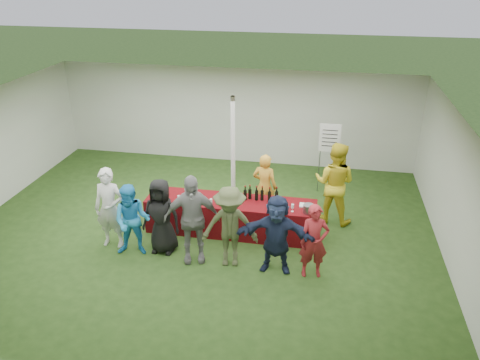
% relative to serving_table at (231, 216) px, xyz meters
% --- Properties ---
extents(ground, '(60.00, 60.00, 0.00)m').
position_rel_serving_table_xyz_m(ground, '(-0.66, -0.12, -0.38)').
color(ground, '#284719').
rests_on(ground, ground).
extents(tent, '(10.00, 10.00, 10.00)m').
position_rel_serving_table_xyz_m(tent, '(-0.16, 1.08, 0.98)').
color(tent, white).
rests_on(tent, ground).
extents(serving_table, '(3.60, 0.80, 0.75)m').
position_rel_serving_table_xyz_m(serving_table, '(0.00, 0.00, 0.00)').
color(serving_table, maroon).
rests_on(serving_table, ground).
extents(wine_bottles, '(0.73, 0.13, 0.32)m').
position_rel_serving_table_xyz_m(wine_bottles, '(0.60, 0.14, 0.50)').
color(wine_bottles, black).
rests_on(wine_bottles, serving_table).
extents(wine_glasses, '(2.75, 0.14, 0.16)m').
position_rel_serving_table_xyz_m(wine_glasses, '(-0.50, -0.26, 0.49)').
color(wine_glasses, silver).
rests_on(wine_glasses, serving_table).
extents(water_bottle, '(0.07, 0.07, 0.23)m').
position_rel_serving_table_xyz_m(water_bottle, '(-0.04, 0.08, 0.48)').
color(water_bottle, silver).
rests_on(water_bottle, serving_table).
extents(bar_towel, '(0.25, 0.18, 0.03)m').
position_rel_serving_table_xyz_m(bar_towel, '(1.57, 0.05, 0.39)').
color(bar_towel, white).
rests_on(bar_towel, serving_table).
extents(dump_bucket, '(0.22, 0.22, 0.18)m').
position_rel_serving_table_xyz_m(dump_bucket, '(1.63, -0.22, 0.46)').
color(dump_bucket, slate).
rests_on(dump_bucket, serving_table).
extents(wine_list_sign, '(0.50, 0.03, 1.80)m').
position_rel_serving_table_xyz_m(wine_list_sign, '(1.97, 2.30, 0.94)').
color(wine_list_sign, slate).
rests_on(wine_list_sign, ground).
extents(staff_pourer, '(0.63, 0.48, 1.54)m').
position_rel_serving_table_xyz_m(staff_pourer, '(0.62, 0.75, 0.40)').
color(staff_pourer, gold).
rests_on(staff_pourer, ground).
extents(staff_back, '(1.06, 0.92, 1.86)m').
position_rel_serving_table_xyz_m(staff_back, '(2.13, 0.89, 0.56)').
color(staff_back, gold).
rests_on(staff_back, ground).
extents(customer_0, '(0.63, 0.42, 1.70)m').
position_rel_serving_table_xyz_m(customer_0, '(-2.27, -0.95, 0.48)').
color(customer_0, silver).
rests_on(customer_0, ground).
extents(customer_1, '(0.81, 0.67, 1.50)m').
position_rel_serving_table_xyz_m(customer_1, '(-1.72, -1.16, 0.37)').
color(customer_1, '#248FD5').
rests_on(customer_1, ground).
extents(customer_2, '(0.78, 0.53, 1.57)m').
position_rel_serving_table_xyz_m(customer_2, '(-1.19, -0.95, 0.41)').
color(customer_2, black).
rests_on(customer_2, ground).
extents(customer_3, '(1.14, 0.72, 1.81)m').
position_rel_serving_table_xyz_m(customer_3, '(-0.52, -1.15, 0.53)').
color(customer_3, slate).
rests_on(customer_3, ground).
extents(customer_4, '(1.14, 0.75, 1.64)m').
position_rel_serving_table_xyz_m(customer_4, '(0.23, -1.17, 0.45)').
color(customer_4, '#444C2C').
rests_on(customer_4, ground).
extents(customer_5, '(1.45, 0.47, 1.56)m').
position_rel_serving_table_xyz_m(customer_5, '(1.10, -1.18, 0.40)').
color(customer_5, '#1C2744').
rests_on(customer_5, ground).
extents(customer_6, '(0.59, 0.45, 1.45)m').
position_rel_serving_table_xyz_m(customer_6, '(1.79, -1.22, 0.35)').
color(customer_6, maroon).
rests_on(customer_6, ground).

